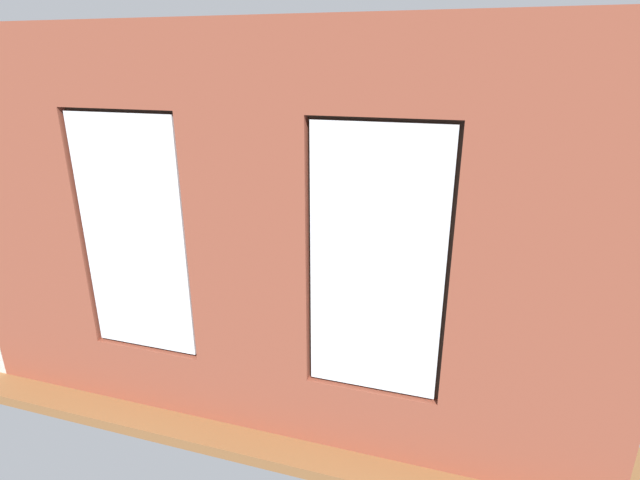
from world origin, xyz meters
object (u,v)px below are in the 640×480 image
table_plant_small (350,254)px  remote_gray (294,261)px  potted_plant_between_couches (349,339)px  cup_ceramic (327,263)px  remote_silver (315,257)px  potted_plant_corner_far_left (540,386)px  couch_by_window (212,340)px  potted_plant_mid_room_small (383,259)px  coffee_table (323,265)px  candle_jar (323,258)px  media_console (168,260)px  tv_flatscreen (164,221)px  couch_left (507,300)px  potted_plant_foreground_right (242,216)px

table_plant_small → remote_gray: 0.77m
potted_plant_between_couches → cup_ceramic: bearing=-68.0°
table_plant_small → remote_silver: (0.50, 0.04, -0.09)m
remote_gray → potted_plant_corner_far_left: bearing=-52.3°
couch_by_window → remote_gray: 2.03m
potted_plant_mid_room_small → remote_gray: bearing=24.1°
table_plant_small → coffee_table: bearing=23.0°
candle_jar → remote_gray: candle_jar is taller
remote_gray → media_console: size_ratio=0.16×
remote_gray → tv_flatscreen: bearing=168.7°
couch_left → remote_silver: couch_left is taller
potted_plant_mid_room_small → coffee_table: bearing=26.8°
cup_ceramic → table_plant_small: 0.37m
tv_flatscreen → potted_plant_foreground_right: tv_flatscreen is taller
candle_jar → media_console: (2.27, 0.29, -0.18)m
remote_silver → potted_plant_mid_room_small: bearing=-58.0°
couch_left → cup_ceramic: (2.29, -0.17, 0.13)m
candle_jar → remote_gray: size_ratio=0.58×
remote_gray → tv_flatscreen: size_ratio=0.19×
coffee_table → remote_silver: remote_silver is taller
remote_silver → remote_gray: 0.32m
potted_plant_between_couches → remote_gray: bearing=-57.3°
couch_by_window → potted_plant_foreground_right: couch_by_window is taller
table_plant_small → potted_plant_corner_far_left: bearing=132.5°
couch_left → potted_plant_corner_far_left: 1.96m
potted_plant_corner_far_left → potted_plant_mid_room_small: bearing=-55.9°
remote_silver → potted_plant_foreground_right: bearing=66.2°
candle_jar → potted_plant_between_couches: (-0.89, 2.10, 0.11)m
remote_gray → potted_plant_corner_far_left: potted_plant_corner_far_left is taller
couch_by_window → coffee_table: (-0.54, -2.15, 0.03)m
candle_jar → potted_plant_between_couches: potted_plant_between_couches is taller
coffee_table → candle_jar: candle_jar is taller
couch_by_window → cup_ceramic: couch_by_window is taller
table_plant_small → potted_plant_between_couches: 2.31m
candle_jar → potted_plant_corner_far_left: potted_plant_corner_far_left is taller
remote_silver → remote_gray: same height
coffee_table → table_plant_small: bearing=-157.0°
potted_plant_between_couches → candle_jar: bearing=-67.0°
potted_plant_between_couches → couch_by_window: bearing=2.0°
coffee_table → potted_plant_corner_far_left: 3.39m
couch_by_window → potted_plant_mid_room_small: couch_by_window is taller
table_plant_small → remote_gray: (0.72, 0.27, -0.09)m
candle_jar → table_plant_small: 0.38m
remote_gray → potted_plant_foreground_right: size_ratio=0.27×
tv_flatscreen → potted_plant_mid_room_small: (-3.03, -0.67, -0.48)m
couch_left → coffee_table: couch_left is taller
media_console → potted_plant_mid_room_small: potted_plant_mid_room_small is taller
table_plant_small → potted_plant_corner_far_left: (-2.20, 2.39, -0.01)m
cup_ceramic → tv_flatscreen: 2.41m
coffee_table → cup_ceramic: 0.18m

